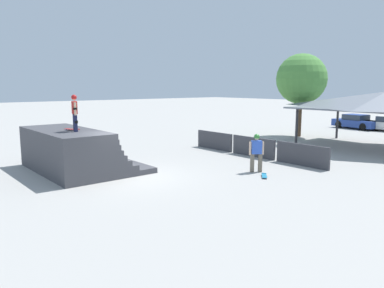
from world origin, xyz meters
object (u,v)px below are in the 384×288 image
Objects in this scene: skater_on_deck at (75,110)px; bystander_walking at (256,150)px; skateboard_on_ground at (264,176)px; skateboard_on_deck at (72,129)px; tree_far_back at (301,79)px; parked_car_blue at (356,122)px.

bystander_walking is at bearing 70.92° from skater_on_deck.
skateboard_on_ground is at bearing 96.80° from bystander_walking.
tree_far_back is at bearing 70.68° from skateboard_on_deck.
parked_car_blue is (-6.40, 20.35, 0.54)m from skateboard_on_ground.
bystander_walking reaches higher than parked_car_blue.
skater_on_deck is at bearing -1.63° from bystander_walking.
skater_on_deck reaches higher than bystander_walking.
skateboard_on_ground is at bearing -64.02° from parked_car_blue.
skateboard_on_deck reaches higher than skateboard_on_ground.
skateboard_on_ground is at bearing 23.61° from skateboard_on_deck.
tree_far_back is (-1.26, 17.96, 1.52)m from skater_on_deck.
tree_far_back reaches higher than skater_on_deck.
skater_on_deck reaches higher than skateboard_on_deck.
parked_car_blue is at bearing 88.42° from tree_far_back.
skateboard_on_ground is at bearing 64.28° from skater_on_deck.
skateboard_on_ground is 0.17× the size of parked_car_blue.
skateboard_on_ground is 14.40m from tree_far_back.
skateboard_on_deck reaches higher than parked_car_blue.
tree_far_back is (-5.80, 11.63, 3.28)m from bystander_walking.
tree_far_back is at bearing -119.47° from bystander_walking.
skater_on_deck is 0.90× the size of bystander_walking.
skater_on_deck is 0.91m from skateboard_on_deck.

